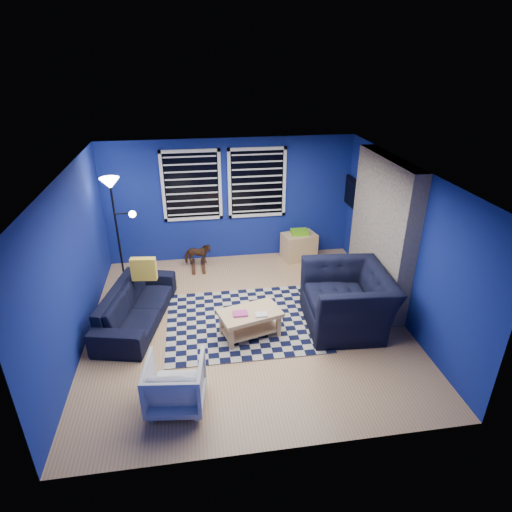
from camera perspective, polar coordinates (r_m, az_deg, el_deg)
The scene contains 18 objects.
floor at distance 7.07m, azimuth -1.22°, elevation -8.81°, with size 5.00×5.00×0.00m, color tan.
ceiling at distance 6.00m, azimuth -1.45°, elevation 11.18°, with size 5.00×5.00×0.00m, color white.
wall_back at distance 8.74m, azimuth -3.48°, elevation 7.40°, with size 5.00×5.00×0.00m, color navy.
wall_left at distance 6.64m, azimuth -23.26°, elevation -1.08°, with size 5.00×5.00×0.00m, color navy.
wall_right at distance 7.16m, azimuth 18.92°, elevation 1.65°, with size 5.00×5.00×0.00m, color navy.
fireplace at distance 7.53m, azimuth 16.26°, elevation 2.79°, with size 0.65×2.00×2.50m.
window_left at distance 8.57m, azimuth -8.58°, elevation 9.22°, with size 1.17×0.06×1.42m.
window_right at distance 8.67m, azimuth 0.15°, elevation 9.70°, with size 1.17×0.06×1.42m.
tv at distance 8.79m, azimuth 13.06°, elevation 7.89°, with size 0.07×1.00×0.58m.
rug at distance 7.08m, azimuth -1.56°, elevation -8.68°, with size 2.50×2.00×0.02m, color black.
sofa at distance 7.20m, azimuth -15.69°, elevation -6.38°, with size 0.80×2.04×0.59m, color black.
armchair_big at distance 6.93m, azimuth 12.07°, elevation -5.65°, with size 1.25×1.43×0.93m, color black.
armchair_bent at distance 5.57m, azimuth -10.71°, elevation -16.33°, with size 0.70×0.72×0.66m, color gray.
rocking_horse at distance 8.66m, azimuth -7.79°, elevation 0.19°, with size 0.53×0.24×0.45m, color #462C16.
coffee_table at distance 6.59m, azimuth -0.82°, elevation -8.33°, with size 1.03×0.75×0.46m.
cabinet at distance 9.03m, azimuth 5.74°, elevation 1.36°, with size 0.75×0.58×0.65m.
floor_lamp at distance 8.01m, azimuth -18.48°, elevation 7.34°, with size 0.55×0.34×2.01m.
throw_pillow at distance 7.21m, azimuth -14.73°, elevation -1.68°, with size 0.41×0.12×0.39m, color gold.
Camera 1 is at (-0.73, -5.76, 4.04)m, focal length 30.00 mm.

